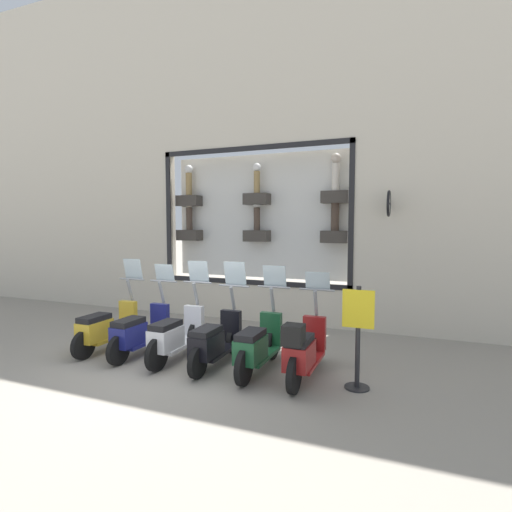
# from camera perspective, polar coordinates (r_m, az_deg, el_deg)

# --- Properties ---
(ground_plane) EXTENTS (120.00, 120.00, 0.00)m
(ground_plane) POSITION_cam_1_polar(r_m,az_deg,el_deg) (7.11, -11.55, -15.10)
(ground_plane) COLOR gray
(building_facade) EXTENTS (1.19, 36.00, 8.91)m
(building_facade) POSITION_cam_1_polar(r_m,az_deg,el_deg) (10.13, -0.15, 16.83)
(building_facade) COLOR beige
(building_facade) RESTS_ON ground_plane
(scooter_red_0) EXTENTS (1.81, 0.61, 1.58)m
(scooter_red_0) POSITION_cam_1_polar(r_m,az_deg,el_deg) (6.23, 6.79, -13.19)
(scooter_red_0) COLOR black
(scooter_red_0) RESTS_ON ground_plane
(scooter_green_1) EXTENTS (1.81, 0.60, 1.65)m
(scooter_green_1) POSITION_cam_1_polar(r_m,az_deg,el_deg) (6.53, 0.22, -12.67)
(scooter_green_1) COLOR black
(scooter_green_1) RESTS_ON ground_plane
(scooter_black_2) EXTENTS (1.80, 0.60, 1.70)m
(scooter_black_2) POSITION_cam_1_polar(r_m,az_deg,el_deg) (6.85, -5.94, -12.00)
(scooter_black_2) COLOR black
(scooter_black_2) RESTS_ON ground_plane
(scooter_white_3) EXTENTS (1.81, 0.61, 1.69)m
(scooter_white_3) POSITION_cam_1_polar(r_m,az_deg,el_deg) (7.22, -11.44, -11.06)
(scooter_white_3) COLOR black
(scooter_white_3) RESTS_ON ground_plane
(scooter_navy_4) EXTENTS (1.80, 0.60, 1.59)m
(scooter_navy_4) POSITION_cam_1_polar(r_m,az_deg,el_deg) (7.66, -16.37, -10.36)
(scooter_navy_4) COLOR black
(scooter_navy_4) RESTS_ON ground_plane
(scooter_yellow_5) EXTENTS (1.80, 0.60, 1.68)m
(scooter_yellow_5) POSITION_cam_1_polar(r_m,az_deg,el_deg) (8.15, -20.68, -9.55)
(scooter_yellow_5) COLOR black
(scooter_yellow_5) RESTS_ON ground_plane
(shop_sign_post) EXTENTS (0.36, 0.45, 1.50)m
(shop_sign_post) POSITION_cam_1_polar(r_m,az_deg,el_deg) (6.02, 14.35, -10.82)
(shop_sign_post) COLOR #232326
(shop_sign_post) RESTS_ON ground_plane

